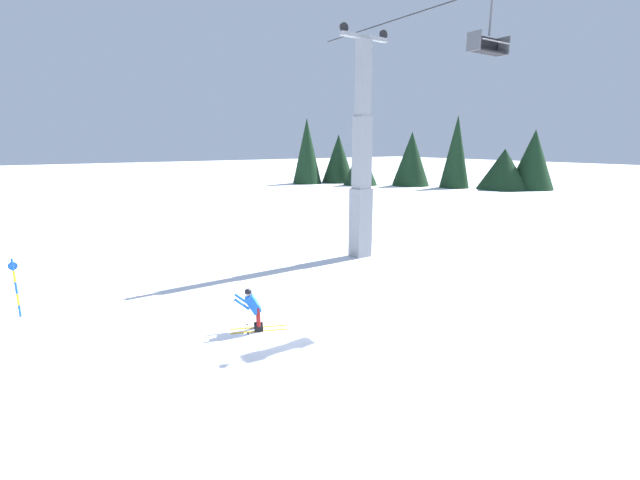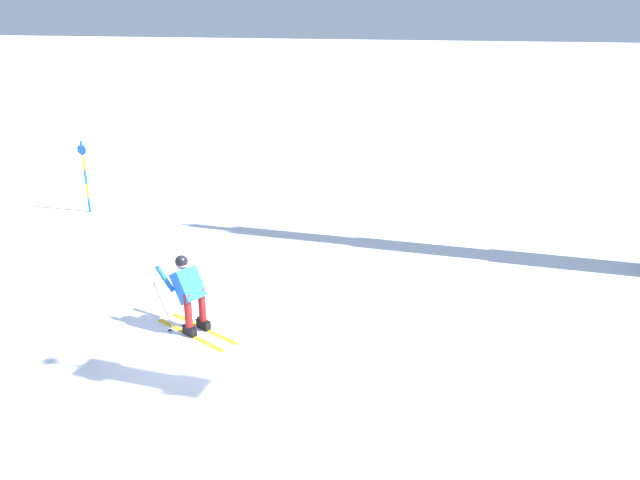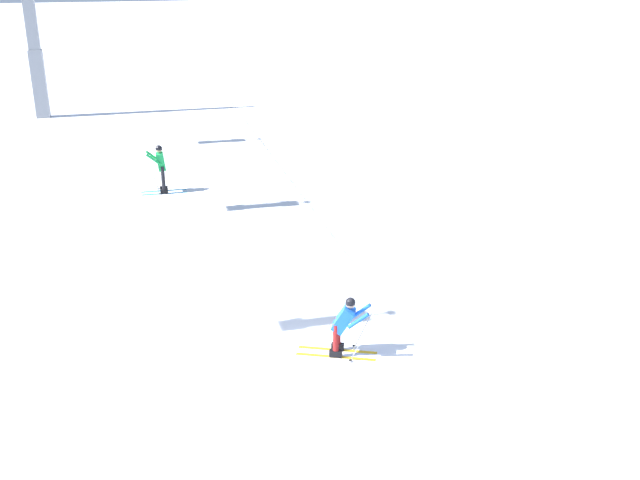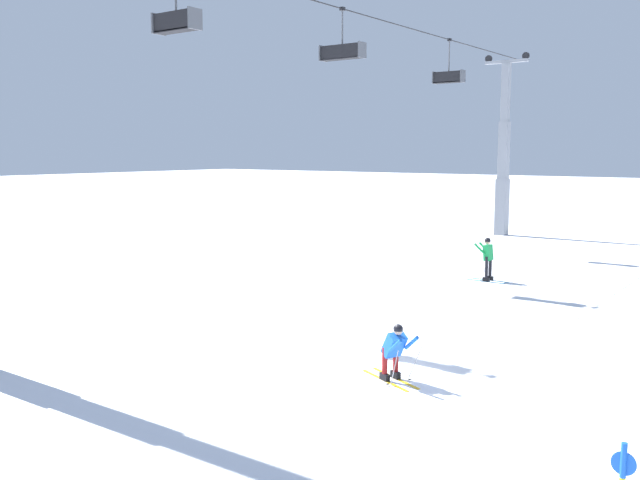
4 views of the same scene
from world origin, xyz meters
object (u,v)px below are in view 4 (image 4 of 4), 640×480
(chairlift_seat_second, at_px, (341,52))
(skier_distant_uphill, at_px, (488,255))
(chairlift_seat_nearest, at_px, (175,20))
(chairlift_seat_middle, at_px, (448,76))
(skier_carving_main, at_px, (394,349))
(lift_tower_far, at_px, (503,160))

(chairlift_seat_second, height_order, skier_distant_uphill, chairlift_seat_second)
(chairlift_seat_nearest, relative_size, chairlift_seat_middle, 0.95)
(chairlift_seat_second, height_order, chairlift_seat_middle, same)
(skier_carving_main, distance_m, chairlift_seat_middle, 23.60)
(chairlift_seat_middle, bearing_deg, lift_tower_far, -0.00)
(lift_tower_far, xyz_separation_m, chairlift_seat_second, (-17.89, 0.00, 4.61))
(skier_carving_main, height_order, skier_distant_uphill, skier_distant_uphill)
(lift_tower_far, xyz_separation_m, chairlift_seat_nearest, (-26.86, 0.00, 4.54))
(lift_tower_far, height_order, skier_distant_uphill, lift_tower_far)
(chairlift_seat_nearest, height_order, chairlift_seat_middle, same)
(chairlift_seat_second, bearing_deg, chairlift_seat_nearest, 180.00)
(lift_tower_far, bearing_deg, chairlift_seat_second, 180.00)
(lift_tower_far, height_order, chairlift_seat_nearest, lift_tower_far)
(lift_tower_far, distance_m, chairlift_seat_second, 18.47)
(chairlift_seat_nearest, height_order, chairlift_seat_second, same)
(chairlift_seat_middle, bearing_deg, chairlift_seat_nearest, -180.00)
(chairlift_seat_second, relative_size, chairlift_seat_middle, 0.91)
(chairlift_seat_middle, bearing_deg, skier_distant_uphill, -142.83)
(skier_carving_main, xyz_separation_m, chairlift_seat_nearest, (1.46, 8.70, 8.47))
(chairlift_seat_nearest, bearing_deg, skier_carving_main, -99.50)
(skier_carving_main, xyz_separation_m, chairlift_seat_middle, (20.28, 8.70, 8.37))
(chairlift_seat_nearest, relative_size, chairlift_seat_second, 1.04)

